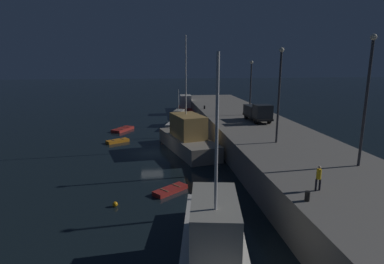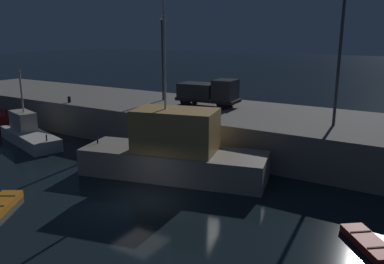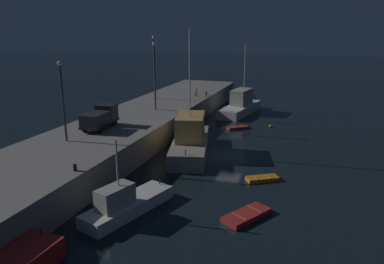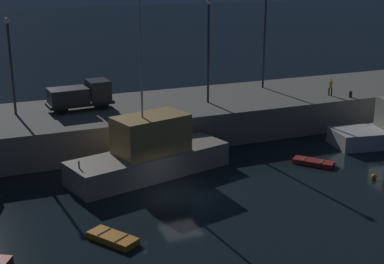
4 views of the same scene
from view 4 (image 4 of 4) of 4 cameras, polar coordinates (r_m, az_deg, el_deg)
The scene contains 12 objects.
ground_plane at distance 36.26m, azimuth -1.25°, elevation -6.47°, with size 320.00×320.00×0.00m, color black.
pier_quay at distance 47.38m, azimuth -6.97°, elevation 0.89°, with size 72.29×10.41×2.78m.
fishing_trawler_red at distance 39.21m, azimuth -4.32°, elevation -2.15°, with size 12.18×6.33×13.17m.
dinghy_orange_near at distance 42.46m, azimuth 12.31°, elevation -3.04°, with size 2.70×2.97×0.38m.
dinghy_red_small at distance 30.86m, azimuth -8.11°, elevation -10.70°, with size 2.50×3.04×0.40m.
mooring_buoy_near at distance 40.70m, azimuth 18.12°, elevation -4.38°, with size 0.38×0.38×0.38m, color orange.
lamp_post_west at distance 45.80m, azimuth -18.07°, elevation 7.14°, with size 0.44×0.44×7.61m.
lamp_post_east at distance 47.44m, azimuth 1.69°, elevation 8.99°, with size 0.44×0.44×8.74m.
lamp_post_central at distance 53.74m, azimuth 7.45°, elevation 10.14°, with size 0.44×0.44×9.35m.
utility_truck at distance 46.57m, azimuth -11.30°, elevation 3.70°, with size 5.43×2.41×2.33m.
dockworker at distance 52.22m, azimuth 14.00°, elevation 4.58°, with size 0.35×0.40×1.55m.
bollard_west at distance 52.12m, azimuth 15.92°, elevation 3.73°, with size 0.28×0.28×0.56m, color black.
Camera 4 is at (-12.03, -31.00, 14.43)m, focal length 52.13 mm.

